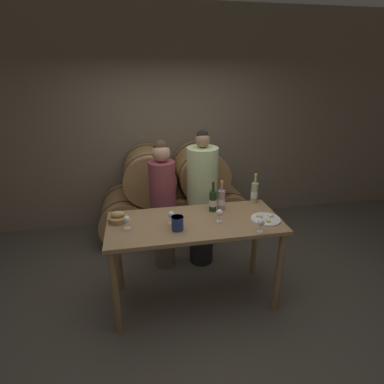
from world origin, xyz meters
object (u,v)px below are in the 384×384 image
wine_bottle_rose (221,200)px  blue_crock (177,223)px  wine_bottle_white (254,193)px  bread_basket (118,218)px  tasting_table (195,232)px  wine_glass_left (171,215)px  person_left (163,205)px  wine_bottle_red (213,201)px  wine_glass_far_left (127,220)px  cheese_plate (266,219)px  wine_glass_center (219,213)px  wine_glass_right (261,223)px  person_right (202,200)px

wine_bottle_rose → blue_crock: (-0.52, -0.34, -0.04)m
wine_bottle_white → bread_basket: size_ratio=1.80×
tasting_table → wine_bottle_white: wine_bottle_white is taller
wine_bottle_rose → wine_glass_left: wine_bottle_rose is taller
blue_crock → wine_bottle_rose: bearing=33.6°
person_left → wine_bottle_red: person_left is taller
wine_glass_far_left → cheese_plate: bearing=-3.5°
blue_crock → cheese_plate: (0.89, 0.03, -0.06)m
wine_glass_far_left → wine_glass_center: (0.89, -0.03, 0.00)m
person_left → wine_glass_far_left: bearing=-119.6°
wine_bottle_red → wine_glass_right: size_ratio=2.57×
person_left → wine_glass_left: size_ratio=12.69×
wine_glass_left → tasting_table: bearing=1.1°
wine_bottle_rose → wine_glass_far_left: bearing=-166.8°
tasting_table → wine_glass_left: 0.32m
wine_bottle_red → wine_glass_center: size_ratio=2.57×
wine_bottle_white → wine_bottle_rose: wine_bottle_white is taller
cheese_plate → tasting_table: bearing=171.5°
person_right → wine_bottle_red: bearing=-89.4°
wine_bottle_red → wine_bottle_rose: bearing=8.6°
person_left → wine_bottle_rose: size_ratio=5.01×
person_left → wine_bottle_white: (0.99, -0.37, 0.23)m
wine_bottle_rose → wine_glass_left: 0.60m
wine_bottle_white → wine_glass_center: size_ratio=2.62×
tasting_table → blue_crock: size_ratio=12.84×
bread_basket → wine_glass_far_left: wine_glass_far_left is taller
bread_basket → wine_glass_center: 0.99m
tasting_table → wine_glass_left: (-0.23, -0.00, 0.22)m
wine_bottle_red → wine_bottle_white: 0.53m
blue_crock → person_right: bearing=63.1°
wine_glass_right → cheese_plate: bearing=54.9°
wine_bottle_rose → person_left: bearing=140.3°
tasting_table → wine_glass_right: wine_glass_right is taller
tasting_table → wine_glass_center: 0.32m
wine_glass_center → tasting_table: bearing=168.1°
person_left → wine_glass_left: person_left is taller
tasting_table → wine_glass_right: 0.67m
wine_glass_right → wine_glass_center: bearing=139.9°
wine_glass_left → wine_glass_center: bearing=-5.5°
tasting_table → person_left: 0.73m
person_right → cheese_plate: (0.47, -0.79, 0.10)m
tasting_table → wine_bottle_red: 0.39m
tasting_table → bread_basket: bread_basket is taller
bread_basket → wine_bottle_rose: bearing=4.1°
wine_bottle_rose → cheese_plate: (0.37, -0.31, -0.10)m
person_left → blue_crock: bearing=-86.0°
tasting_table → bread_basket: 0.77m
wine_glass_left → wine_glass_right: (0.78, -0.31, 0.00)m
blue_crock → wine_glass_far_left: 0.47m
wine_bottle_rose → blue_crock: 0.62m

